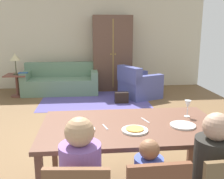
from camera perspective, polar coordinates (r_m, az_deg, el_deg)
ground_plane at (r=4.80m, az=-1.66°, el=-7.73°), size 6.40×6.48×0.02m
back_wall at (r=7.79m, az=-3.44°, el=10.47°), size 6.40×0.10×2.70m
dining_table at (r=2.65m, az=4.33°, el=-9.07°), size 1.81×1.05×0.76m
plate_near_man at (r=2.48m, az=-6.72°, el=-8.90°), size 0.25×0.25×0.02m
pizza_near_man at (r=2.47m, az=-6.73°, el=-8.58°), size 0.17×0.17×0.01m
plate_near_child at (r=2.46m, az=5.08°, el=-9.02°), size 0.25×0.25×0.02m
pizza_near_child at (r=2.45m, az=5.09°, el=-8.69°), size 0.17×0.17×0.01m
plate_near_woman at (r=2.66m, az=15.45°, el=-7.70°), size 0.25×0.25×0.02m
wine_glass at (r=2.93m, az=16.48°, el=-3.33°), size 0.07×0.07×0.19m
fork at (r=2.55m, az=-1.54°, el=-8.31°), size 0.05×0.15×0.01m
knife at (r=2.75m, az=7.37°, el=-6.79°), size 0.06×0.17×0.01m
area_rug at (r=6.39m, az=-3.97°, el=-2.34°), size 2.60×1.80×0.01m
couch at (r=7.19m, az=-11.25°, el=1.60°), size 2.00×0.86×0.82m
armchair at (r=6.61m, az=5.89°, el=0.96°), size 1.13×1.12×0.82m
armoire at (r=7.45m, az=0.02°, el=8.06°), size 1.10×0.59×2.10m
side_table at (r=7.12m, az=-20.35°, el=1.55°), size 0.56×0.56×0.58m
table_lamp at (r=7.03m, az=-20.75°, el=6.60°), size 0.26×0.26×0.54m
book_lower at (r=7.09m, az=-19.03°, el=3.39°), size 0.22×0.16×0.03m
book_upper at (r=7.00m, az=-19.19°, el=3.49°), size 0.22×0.16×0.03m
handbag at (r=6.12m, az=2.13°, el=-1.79°), size 0.32×0.16×0.26m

